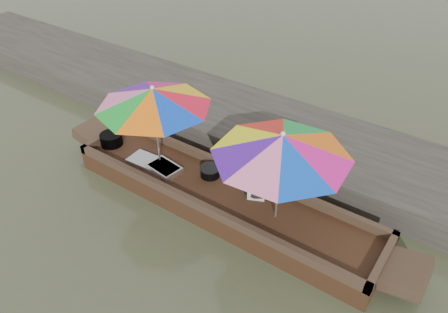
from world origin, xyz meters
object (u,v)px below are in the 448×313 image
Objects in this scene: supply_bag at (257,190)px; vendor at (258,169)px; tray_scallop at (145,160)px; cooking_pot at (111,139)px; umbrella_bow at (156,127)px; umbrella_stern at (279,177)px; boat_hull at (221,199)px; tray_crayfish at (164,168)px; charcoal_grill at (210,172)px.

supply_bag is 0.42m from vendor.
cooking_pot is at bearing 176.64° from tray_scallop.
tray_scallop is 0.53× the size of vendor.
umbrella_bow is (0.26, 0.12, 0.74)m from tray_scallop.
boat_hull is at bearing 180.00° from umbrella_stern.
tray_crayfish is 0.83m from charcoal_grill.
cooking_pot is 3.62m from umbrella_stern.
boat_hull is 1.17m from tray_crayfish.
cooking_pot is 2.15m from charcoal_grill.
cooking_pot is at bearing -178.53° from boat_hull.
tray_scallop is at bearing -163.70° from charcoal_grill.
umbrella_bow reaches higher than tray_crayfish.
boat_hull is 2.53m from cooking_pot.
charcoal_grill is at bearing 13.94° from umbrella_bow.
boat_hull is 2.84× the size of umbrella_bow.
supply_bag is 2.02m from umbrella_bow.
charcoal_grill is (-0.39, 0.24, 0.25)m from boat_hull.
umbrella_bow reaches higher than tray_scallop.
supply_bag is at bearing 5.48° from cooking_pot.
vendor is (0.54, 0.26, 0.72)m from boat_hull.
boat_hull is 0.94m from vendor.
umbrella_bow is (-0.19, 0.11, 0.73)m from tray_crayfish.
charcoal_grill is at bearing 148.90° from boat_hull.
umbrella_stern is (1.44, -0.24, 0.70)m from charcoal_grill.
vendor is (3.06, 0.32, 0.43)m from cooking_pot.
supply_bag is 0.26× the size of vendor.
tray_crayfish is at bearing -2.04° from cooking_pot.
boat_hull is at bearing 5.65° from tray_crayfish.
boat_hull is 5.07× the size of vendor.
cooking_pot is at bearing -176.87° from umbrella_bow.
umbrella_bow is at bearing 3.13° from cooking_pot.
umbrella_bow is (-1.90, -0.23, 0.65)m from supply_bag.
charcoal_grill reaches higher than tray_scallop.
tray_scallop is 0.80m from umbrella_bow.
vendor is at bearing 1.25° from charcoal_grill.
tray_scallop is at bearing -175.77° from boat_hull.
tray_scallop is at bearing -177.44° from umbrella_stern.
vendor reaches higher than cooking_pot.
umbrella_stern is at bearing 135.38° from vendor.
charcoal_grill is at bearing 170.69° from umbrella_stern.
charcoal_grill is 0.17× the size of umbrella_stern.
cooking_pot is 1.37m from tray_crayfish.
charcoal_grill is (1.21, 0.35, 0.05)m from tray_scallop.
tray_crayfish is at bearing -174.35° from boat_hull.
tray_crayfish reaches higher than tray_scallop.
boat_hull is 1.41m from umbrella_stern.
cooking_pot is at bearing -178.96° from umbrella_stern.
tray_scallop reaches higher than boat_hull.
tray_crayfish is 2.31m from umbrella_stern.
cooking_pot reaches higher than tray_scallop.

